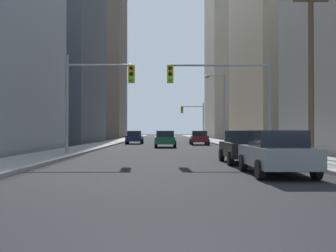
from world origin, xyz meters
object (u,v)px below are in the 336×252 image
object	(u,v)px
sedan_black	(244,147)
traffic_signal_near_right	(224,86)
sedan_green	(165,139)
sedan_maroon	(199,138)
traffic_signal_near_left	(97,88)
traffic_signal_far_right	(194,115)
sedan_navy	(135,137)
sedan_grey	(276,152)

from	to	relation	value
sedan_black	traffic_signal_near_right	world-z (taller)	traffic_signal_near_right
sedan_green	sedan_maroon	xyz separation A→B (m)	(3.71, 6.72, 0.00)
traffic_signal_near_left	traffic_signal_far_right	bearing A→B (deg)	77.93
traffic_signal_near_right	traffic_signal_far_right	size ratio (longest dim) A/B	1.03
sedan_black	sedan_green	distance (m)	19.14
sedan_navy	sedan_black	bearing A→B (deg)	-76.04
traffic_signal_far_right	sedan_green	bearing A→B (deg)	-99.60
sedan_black	traffic_signal_near_left	bearing A→B (deg)	145.97
sedan_grey	traffic_signal_near_right	xyz separation A→B (m)	(-0.27, 10.37, 3.38)
sedan_green	sedan_navy	distance (m)	10.71
traffic_signal_near_left	traffic_signal_near_right	size ratio (longest dim) A/B	0.97
sedan_grey	sedan_navy	size ratio (longest dim) A/B	1.00
traffic_signal_far_right	sedan_navy	bearing A→B (deg)	-115.71
sedan_black	traffic_signal_far_right	world-z (taller)	traffic_signal_far_right
sedan_grey	sedan_green	bearing A→B (deg)	98.74
traffic_signal_near_left	traffic_signal_far_right	size ratio (longest dim) A/B	1.00
sedan_grey	sedan_navy	xyz separation A→B (m)	(-7.26, 34.05, 0.00)
sedan_grey	sedan_green	size ratio (longest dim) A/B	0.99
sedan_green	traffic_signal_near_right	distance (m)	14.41
sedan_grey	sedan_black	bearing A→B (deg)	90.80
traffic_signal_near_left	sedan_green	bearing A→B (deg)	73.15
sedan_navy	traffic_signal_near_right	size ratio (longest dim) A/B	0.68
sedan_green	traffic_signal_far_right	world-z (taller)	traffic_signal_far_right
sedan_black	sedan_maroon	world-z (taller)	same
traffic_signal_near_right	traffic_signal_far_right	world-z (taller)	same
sedan_black	sedan_maroon	distance (m)	25.52
sedan_navy	traffic_signal_near_left	size ratio (longest dim) A/B	0.70
traffic_signal_near_left	sedan_black	bearing A→B (deg)	-34.03
sedan_black	traffic_signal_near_left	distance (m)	9.88
sedan_maroon	traffic_signal_near_right	distance (m)	20.58
traffic_signal_far_right	traffic_signal_near_left	bearing A→B (deg)	-102.07
sedan_black	sedan_navy	distance (m)	29.78
sedan_grey	sedan_navy	world-z (taller)	same
sedan_maroon	sedan_black	bearing A→B (deg)	-90.22
sedan_black	sedan_green	world-z (taller)	same
sedan_navy	sedan_maroon	size ratio (longest dim) A/B	0.99
sedan_black	traffic_signal_near_left	size ratio (longest dim) A/B	0.70
sedan_grey	traffic_signal_far_right	bearing A→B (deg)	89.00
sedan_navy	traffic_signal_far_right	world-z (taller)	traffic_signal_far_right
traffic_signal_far_right	sedan_grey	bearing A→B (deg)	-91.00
sedan_black	traffic_signal_far_right	bearing A→B (deg)	88.79
sedan_navy	traffic_signal_far_right	distance (m)	19.06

